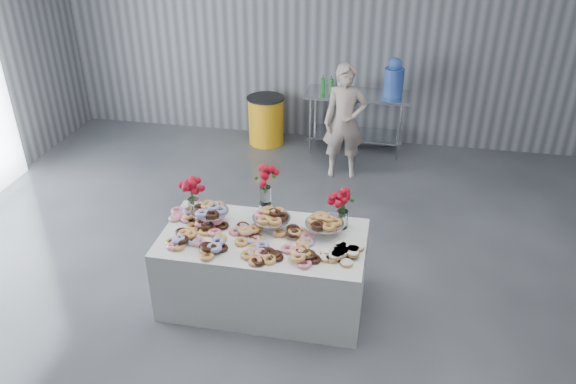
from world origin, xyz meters
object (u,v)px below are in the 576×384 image
(display_table, at_px, (264,269))
(prep_table, at_px, (356,111))
(water_jug, at_px, (394,79))
(trash_barrel, at_px, (266,120))
(person, at_px, (345,122))

(display_table, height_order, prep_table, prep_table)
(display_table, bearing_deg, prep_table, 81.48)
(water_jug, relative_size, trash_barrel, 0.75)
(display_table, relative_size, person, 1.21)
(display_table, relative_size, prep_table, 1.27)
(prep_table, relative_size, person, 0.95)
(person, distance_m, trash_barrel, 1.59)
(water_jug, bearing_deg, person, -125.16)
(display_table, height_order, trash_barrel, display_table)
(display_table, xyz_separation_m, water_jug, (1.05, 3.68, 0.77))
(prep_table, height_order, person, person)
(water_jug, height_order, person, person)
(prep_table, distance_m, water_jug, 0.73)
(display_table, height_order, person, person)
(prep_table, xyz_separation_m, water_jug, (0.50, -0.00, 0.53))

